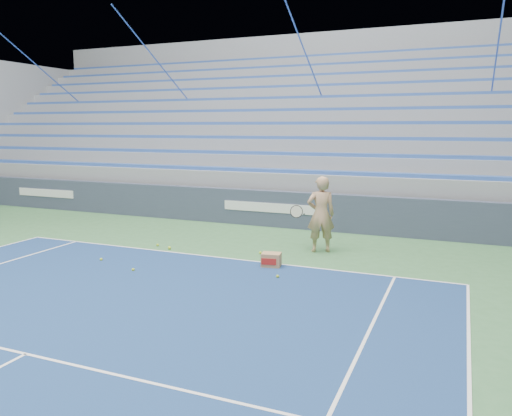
{
  "coord_description": "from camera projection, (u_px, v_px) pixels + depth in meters",
  "views": [
    {
      "loc": [
        5.26,
        1.79,
        3.02
      ],
      "look_at": [
        0.85,
        12.38,
        1.15
      ],
      "focal_mm": 35.0,
      "sensor_mm": 36.0,
      "label": 1
    }
  ],
  "objects": [
    {
      "name": "sponsor_barrier",
      "position": [
        274.0,
        209.0,
        15.23
      ],
      "size": [
        30.0,
        0.32,
        1.1
      ],
      "color": "#353D51",
      "rests_on": "ground"
    },
    {
      "name": "bleachers",
      "position": [
        324.0,
        144.0,
        20.15
      ],
      "size": [
        31.0,
        9.15,
        7.3
      ],
      "color": "gray",
      "rests_on": "ground"
    },
    {
      "name": "tennis_player",
      "position": [
        321.0,
        214.0,
        12.06
      ],
      "size": [
        1.01,
        0.96,
        1.86
      ],
      "color": "tan",
      "rests_on": "ground"
    },
    {
      "name": "ball_box",
      "position": [
        271.0,
        260.0,
        10.86
      ],
      "size": [
        0.46,
        0.38,
        0.31
      ],
      "color": "#A47A4F",
      "rests_on": "ground"
    },
    {
      "name": "tennis_ball_0",
      "position": [
        133.0,
        270.0,
        10.54
      ],
      "size": [
        0.07,
        0.07,
        0.07
      ],
      "primitive_type": "sphere",
      "color": "#B7D02A",
      "rests_on": "ground"
    },
    {
      "name": "tennis_ball_1",
      "position": [
        170.0,
        248.0,
        12.41
      ],
      "size": [
        0.07,
        0.07,
        0.07
      ],
      "primitive_type": "sphere",
      "color": "#B7D02A",
      "rests_on": "ground"
    },
    {
      "name": "tennis_ball_2",
      "position": [
        101.0,
        259.0,
        11.36
      ],
      "size": [
        0.07,
        0.07,
        0.07
      ],
      "primitive_type": "sphere",
      "color": "#B7D02A",
      "rests_on": "ground"
    },
    {
      "name": "tennis_ball_3",
      "position": [
        158.0,
        245.0,
        12.76
      ],
      "size": [
        0.07,
        0.07,
        0.07
      ],
      "primitive_type": "sphere",
      "color": "#B7D02A",
      "rests_on": "ground"
    },
    {
      "name": "tennis_ball_4",
      "position": [
        169.0,
        247.0,
        12.49
      ],
      "size": [
        0.07,
        0.07,
        0.07
      ],
      "primitive_type": "sphere",
      "color": "#B7D02A",
      "rests_on": "ground"
    },
    {
      "name": "tennis_ball_5",
      "position": [
        278.0,
        276.0,
        10.07
      ],
      "size": [
        0.07,
        0.07,
        0.07
      ],
      "primitive_type": "sphere",
      "color": "#B7D02A",
      "rests_on": "ground"
    },
    {
      "name": "tennis_ball_6",
      "position": [
        260.0,
        253.0,
        11.97
      ],
      "size": [
        0.07,
        0.07,
        0.07
      ],
      "primitive_type": "sphere",
      "color": "#B7D02A",
      "rests_on": "ground"
    }
  ]
}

